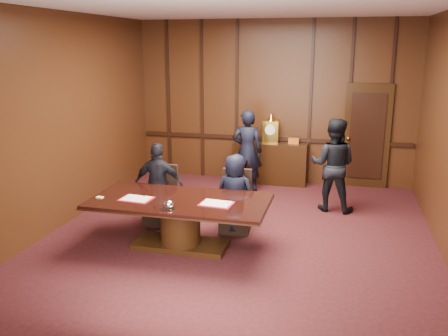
{
  "coord_description": "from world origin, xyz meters",
  "views": [
    {
      "loc": [
        1.47,
        -6.77,
        2.96
      ],
      "look_at": [
        -0.31,
        0.34,
        1.05
      ],
      "focal_mm": 38.0,
      "sensor_mm": 36.0,
      "label": 1
    }
  ],
  "objects_px": {
    "witness_left": "(247,151)",
    "signatory_right": "(235,194)",
    "sideboard": "(270,161)",
    "conference_table": "(180,215)",
    "signatory_left": "(159,185)",
    "witness_right": "(333,165)"
  },
  "relations": [
    {
      "from": "witness_left",
      "to": "signatory_right",
      "type": "bearing_deg",
      "value": 91.35
    },
    {
      "from": "sideboard",
      "to": "conference_table",
      "type": "distance_m",
      "value": 3.84
    },
    {
      "from": "signatory_left",
      "to": "signatory_right",
      "type": "height_order",
      "value": "signatory_left"
    },
    {
      "from": "witness_left",
      "to": "conference_table",
      "type": "bearing_deg",
      "value": 77.58
    },
    {
      "from": "signatory_left",
      "to": "signatory_right",
      "type": "xyz_separation_m",
      "value": [
        1.3,
        0.0,
        -0.06
      ]
    },
    {
      "from": "sideboard",
      "to": "signatory_right",
      "type": "height_order",
      "value": "sideboard"
    },
    {
      "from": "signatory_left",
      "to": "conference_table",
      "type": "bearing_deg",
      "value": 123.26
    },
    {
      "from": "conference_table",
      "to": "signatory_right",
      "type": "distance_m",
      "value": 1.04
    },
    {
      "from": "signatory_left",
      "to": "witness_left",
      "type": "xyz_separation_m",
      "value": [
        1.05,
        2.26,
        0.15
      ]
    },
    {
      "from": "sideboard",
      "to": "witness_left",
      "type": "relative_size",
      "value": 0.94
    },
    {
      "from": "signatory_left",
      "to": "witness_right",
      "type": "xyz_separation_m",
      "value": [
        2.79,
        1.47,
        0.15
      ]
    },
    {
      "from": "signatory_right",
      "to": "witness_right",
      "type": "relative_size",
      "value": 0.76
    },
    {
      "from": "signatory_left",
      "to": "witness_right",
      "type": "distance_m",
      "value": 3.16
    },
    {
      "from": "conference_table",
      "to": "witness_left",
      "type": "distance_m",
      "value": 3.11
    },
    {
      "from": "witness_right",
      "to": "witness_left",
      "type": "bearing_deg",
      "value": -17.36
    },
    {
      "from": "sideboard",
      "to": "signatory_right",
      "type": "xyz_separation_m",
      "value": [
        -0.12,
        -2.96,
        0.16
      ]
    },
    {
      "from": "conference_table",
      "to": "witness_right",
      "type": "xyz_separation_m",
      "value": [
        2.14,
        2.27,
        0.34
      ]
    },
    {
      "from": "signatory_right",
      "to": "witness_right",
      "type": "xyz_separation_m",
      "value": [
        1.49,
        1.47,
        0.21
      ]
    },
    {
      "from": "sideboard",
      "to": "witness_left",
      "type": "xyz_separation_m",
      "value": [
        -0.37,
        -0.7,
        0.36
      ]
    },
    {
      "from": "sideboard",
      "to": "signatory_left",
      "type": "height_order",
      "value": "sideboard"
    },
    {
      "from": "signatory_left",
      "to": "witness_right",
      "type": "relative_size",
      "value": 0.83
    },
    {
      "from": "witness_left",
      "to": "witness_right",
      "type": "bearing_deg",
      "value": 150.62
    }
  ]
}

